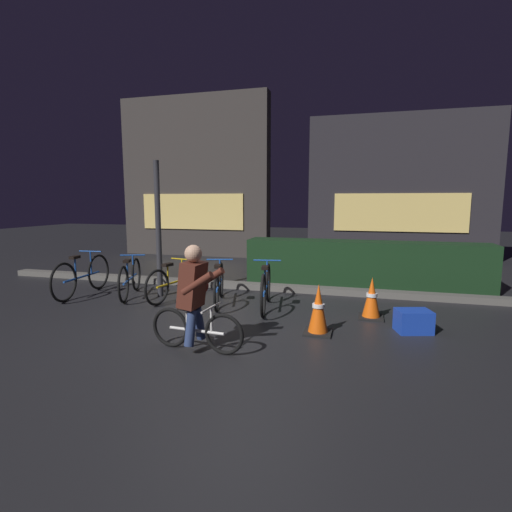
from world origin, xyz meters
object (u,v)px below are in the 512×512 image
(parked_bike_leftmost, at_px, (82,276))
(parked_bike_center_right, at_px, (219,284))
(blue_crate, at_px, (413,321))
(street_post, at_px, (158,230))
(parked_bike_center_left, at_px, (174,282))
(parked_bike_left_mid, at_px, (130,278))
(cyclist, at_px, (195,298))
(parked_bike_right_mid, at_px, (266,288))
(traffic_cone_near, at_px, (318,310))
(traffic_cone_far, at_px, (372,299))

(parked_bike_leftmost, relative_size, parked_bike_center_right, 1.12)
(parked_bike_center_right, relative_size, blue_crate, 3.49)
(street_post, bearing_deg, parked_bike_center_left, -23.66)
(street_post, relative_size, parked_bike_leftmost, 1.42)
(parked_bike_left_mid, bearing_deg, cyclist, -152.92)
(street_post, relative_size, parked_bike_center_left, 1.63)
(parked_bike_leftmost, bearing_deg, cyclist, -126.11)
(parked_bike_right_mid, bearing_deg, cyclist, 159.99)
(street_post, height_order, parked_bike_center_right, street_post)
(parked_bike_left_mid, relative_size, parked_bike_center_left, 1.01)
(parked_bike_left_mid, bearing_deg, parked_bike_right_mid, -113.15)
(parked_bike_left_mid, bearing_deg, parked_bike_center_left, -110.14)
(parked_bike_leftmost, bearing_deg, parked_bike_right_mid, -94.29)
(cyclist, bearing_deg, parked_bike_right_mid, 84.34)
(street_post, distance_m, cyclist, 2.89)
(parked_bike_center_right, relative_size, traffic_cone_near, 2.30)
(parked_bike_center_left, distance_m, traffic_cone_far, 3.37)
(parked_bike_left_mid, bearing_deg, traffic_cone_near, -127.69)
(street_post, bearing_deg, parked_bike_left_mid, -163.92)
(parked_bike_leftmost, bearing_deg, street_post, -82.01)
(blue_crate, relative_size, cyclist, 0.35)
(traffic_cone_far, xyz_separation_m, blue_crate, (0.53, -0.50, -0.15))
(street_post, height_order, cyclist, street_post)
(traffic_cone_far, relative_size, blue_crate, 1.41)
(parked_bike_left_mid, xyz_separation_m, traffic_cone_near, (3.56, -1.15, -0.01))
(parked_bike_left_mid, relative_size, cyclist, 1.22)
(parked_bike_center_left, xyz_separation_m, parked_bike_right_mid, (1.72, -0.15, 0.03))
(traffic_cone_near, distance_m, blue_crate, 1.29)
(parked_bike_left_mid, bearing_deg, parked_bike_center_right, -111.82)
(parked_bike_center_left, xyz_separation_m, traffic_cone_far, (3.36, -0.24, -0.02))
(street_post, xyz_separation_m, parked_bike_center_left, (0.36, -0.16, -0.90))
(parked_bike_left_mid, height_order, traffic_cone_far, parked_bike_left_mid)
(parked_bike_leftmost, xyz_separation_m, parked_bike_center_right, (2.65, 0.10, -0.03))
(blue_crate, bearing_deg, street_post, 168.04)
(parked_bike_right_mid, bearing_deg, parked_bike_center_right, 74.35)
(parked_bike_center_right, bearing_deg, cyclist, 177.36)
(street_post, xyz_separation_m, traffic_cone_far, (3.72, -0.40, -0.92))
(parked_bike_left_mid, height_order, traffic_cone_near, parked_bike_left_mid)
(traffic_cone_far, distance_m, cyclist, 2.74)
(traffic_cone_near, bearing_deg, blue_crate, 18.18)
(traffic_cone_near, bearing_deg, traffic_cone_far, 52.74)
(parked_bike_center_right, bearing_deg, traffic_cone_near, -137.12)
(parked_bike_center_left, bearing_deg, traffic_cone_near, -102.89)
(parked_bike_left_mid, bearing_deg, parked_bike_leftmost, 80.51)
(parked_bike_left_mid, bearing_deg, street_post, -93.72)
(parked_bike_leftmost, bearing_deg, parked_bike_center_left, -89.40)
(parked_bike_center_right, relative_size, parked_bike_right_mid, 0.94)
(parked_bike_left_mid, xyz_separation_m, blue_crate, (4.77, -0.75, -0.18))
(blue_crate, bearing_deg, traffic_cone_near, -161.82)
(parked_bike_center_right, xyz_separation_m, cyclist, (0.49, -2.04, 0.30))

